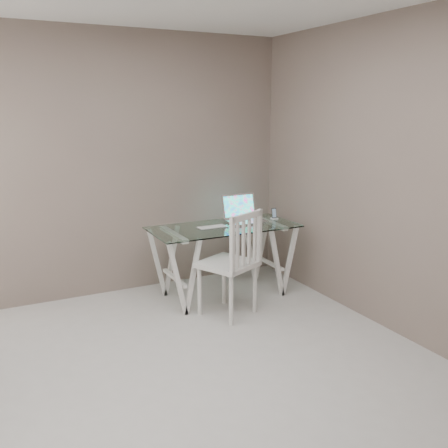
% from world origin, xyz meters
% --- Properties ---
extents(room, '(4.50, 4.52, 2.71)m').
position_xyz_m(room, '(-0.06, 0.02, 1.72)').
color(room, '#B4B1AC').
rests_on(room, ground).
extents(desk, '(1.50, 0.70, 0.75)m').
position_xyz_m(desk, '(1.06, 1.60, 0.38)').
color(desk, silver).
rests_on(desk, ground).
extents(chair, '(0.62, 0.62, 1.02)m').
position_xyz_m(chair, '(0.91, 1.09, 0.56)').
color(chair, silver).
rests_on(chair, ground).
extents(laptop, '(0.39, 0.35, 0.27)m').
position_xyz_m(laptop, '(1.36, 1.74, 0.81)').
color(laptop, silver).
rests_on(laptop, desk).
extents(keyboard, '(0.31, 0.13, 0.01)m').
position_xyz_m(keyboard, '(0.93, 1.61, 0.75)').
color(keyboard, silver).
rests_on(keyboard, desk).
extents(mouse, '(0.10, 0.06, 0.03)m').
position_xyz_m(mouse, '(1.04, 1.35, 0.76)').
color(mouse, silver).
rests_on(mouse, desk).
extents(phone_dock, '(0.06, 0.06, 0.12)m').
position_xyz_m(phone_dock, '(1.70, 1.65, 0.78)').
color(phone_dock, white).
rests_on(phone_dock, desk).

